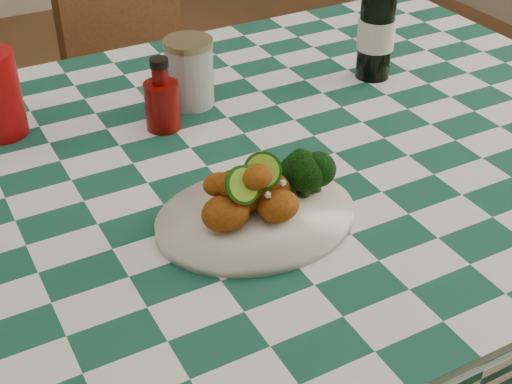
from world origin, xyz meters
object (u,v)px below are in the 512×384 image
ketchup_bottle (161,94)px  wooden_chair_right (168,132)px  plate (256,218)px  fried_chicken_pile (253,190)px  beer_bottle (378,18)px  mason_jar (190,72)px  dining_table (215,337)px

ketchup_bottle → wooden_chair_right: size_ratio=0.16×
wooden_chair_right → plate: bearing=-119.0°
fried_chicken_pile → beer_bottle: (0.44, 0.32, 0.06)m
mason_jar → beer_bottle: size_ratio=0.52×
dining_table → fried_chicken_pile: (-0.01, -0.17, 0.45)m
plate → mason_jar: mason_jar is taller
mason_jar → dining_table: bearing=-107.8°
dining_table → plate: (-0.00, -0.17, 0.40)m
fried_chicken_pile → mason_jar: (0.08, 0.38, 0.00)m
fried_chicken_pile → ketchup_bottle: bearing=90.7°
plate → mason_jar: bearing=79.5°
mason_jar → wooden_chair_right: 0.71m
plate → ketchup_bottle: ketchup_bottle is taller
plate → ketchup_bottle: bearing=91.5°
plate → mason_jar: size_ratio=2.32×
ketchup_bottle → dining_table: bearing=-85.5°
fried_chicken_pile → wooden_chair_right: 1.04m
ketchup_bottle → beer_bottle: (0.45, -0.00, 0.06)m
plate → ketchup_bottle: 0.33m
plate → beer_bottle: (0.44, 0.32, 0.11)m
dining_table → wooden_chair_right: wooden_chair_right is taller
dining_table → ketchup_bottle: ketchup_bottle is taller
dining_table → beer_bottle: 0.69m
plate → ketchup_bottle: (-0.01, 0.32, 0.06)m
fried_chicken_pile → beer_bottle: bearing=35.7°
beer_bottle → ketchup_bottle: bearing=179.4°
fried_chicken_pile → ketchup_bottle: size_ratio=0.99×
ketchup_bottle → mason_jar: (0.08, 0.06, -0.00)m
ketchup_bottle → mason_jar: size_ratio=1.04×
mason_jar → ketchup_bottle: bearing=-142.8°
fried_chicken_pile → ketchup_bottle: ketchup_bottle is taller
ketchup_bottle → beer_bottle: beer_bottle is taller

